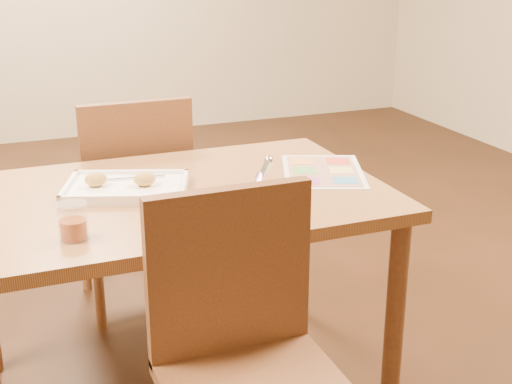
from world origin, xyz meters
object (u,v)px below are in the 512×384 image
object	(u,v)px
dining_table	(175,218)
pizza_cutter	(262,176)
chair_near	(243,330)
plate	(256,206)
pizza	(254,202)
glass_tumbler	(73,224)
appetizer_tray	(126,188)
menu	(323,171)
chair_far	(134,181)

from	to	relation	value
dining_table	pizza_cutter	world-z (taller)	pizza_cutter
chair_near	plate	distance (m)	0.45
pizza	pizza_cutter	xyz separation A→B (m)	(0.04, 0.05, 0.06)
plate	glass_tumbler	world-z (taller)	glass_tumbler
plate	chair_near	bearing A→B (deg)	-115.90
dining_table	plate	world-z (taller)	plate
appetizer_tray	glass_tumbler	world-z (taller)	glass_tumbler
pizza_cutter	pizza	bearing A→B (deg)	176.25
dining_table	pizza	size ratio (longest dim) A/B	5.80
menu	chair_near	bearing A→B (deg)	-130.11
dining_table	chair_far	size ratio (longest dim) A/B	2.77
pizza_cutter	appetizer_tray	size ratio (longest dim) A/B	0.29
chair_far	menu	bearing A→B (deg)	131.46
chair_far	appetizer_tray	xyz separation A→B (m)	(-0.14, -0.55, 0.17)
pizza_cutter	glass_tumbler	bearing A→B (deg)	136.69
plate	chair_far	bearing A→B (deg)	102.62
chair_near	chair_far	world-z (taller)	same
plate	pizza_cutter	world-z (taller)	pizza_cutter
dining_table	pizza	distance (m)	0.31
chair_near	pizza_cutter	distance (m)	0.53
chair_near	pizza	size ratio (longest dim) A/B	2.10
menu	plate	bearing A→B (deg)	-144.77
chair_near	glass_tumbler	world-z (taller)	chair_near
chair_near	chair_far	xyz separation A→B (m)	(-0.00, 1.20, 0.00)
glass_tumbler	chair_near	bearing A→B (deg)	-45.57
pizza_cutter	menu	world-z (taller)	pizza_cutter
pizza_cutter	appetizer_tray	xyz separation A→B (m)	(-0.36, 0.24, -0.07)
pizza_cutter	glass_tumbler	world-z (taller)	pizza_cutter
plate	dining_table	bearing A→B (deg)	129.73
pizza	appetizer_tray	distance (m)	0.42
dining_table	appetizer_tray	world-z (taller)	appetizer_tray
plate	glass_tumbler	bearing A→B (deg)	-176.10
pizza	glass_tumbler	xyz separation A→B (m)	(-0.51, -0.03, 0.02)
pizza	chair_near	bearing A→B (deg)	-115.14
chair_near	menu	size ratio (longest dim) A/B	1.28
appetizer_tray	menu	xyz separation A→B (m)	(0.66, -0.04, -0.01)
pizza	pizza_cutter	size ratio (longest dim) A/B	1.80
plate	menu	bearing A→B (deg)	35.23
glass_tumbler	menu	distance (m)	0.90
pizza_cutter	glass_tumbler	size ratio (longest dim) A/B	1.26
menu	pizza_cutter	bearing A→B (deg)	-146.81
plate	pizza	bearing A→B (deg)	-141.93
plate	glass_tumbler	size ratio (longest dim) A/B	2.43
plate	pizza	world-z (taller)	pizza
dining_table	plate	size ratio (longest dim) A/B	5.44
chair_near	appetizer_tray	world-z (taller)	chair_near
chair_near	pizza_cutter	bearing A→B (deg)	62.50
chair_far	menu	xyz separation A→B (m)	(0.52, -0.59, 0.16)
dining_table	pizza_cutter	xyz separation A→B (m)	(0.22, -0.18, 0.17)
appetizer_tray	pizza	bearing A→B (deg)	-42.24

